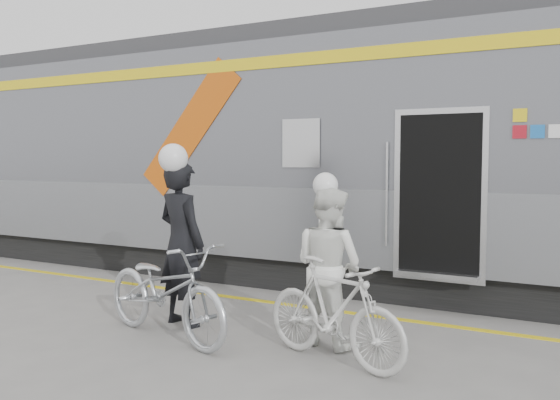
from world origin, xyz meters
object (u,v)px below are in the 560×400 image
Objects in this scene: bicycle_right at (334,311)px; bicycle_left at (165,290)px; man at (181,243)px; woman at (329,266)px.

bicycle_left is at bearing 111.71° from bicycle_right.
man is 0.95× the size of bicycle_left.
man is 0.74m from bicycle_left.
man is at bearing 35.03° from bicycle_left.
bicycle_left is 1.22× the size of woman.
bicycle_left is (0.20, -0.55, -0.45)m from man.
man reaches higher than bicycle_left.
man is 1.17× the size of woman.
man is at bearing 21.95° from woman.
man is at bearing 96.95° from bicycle_right.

